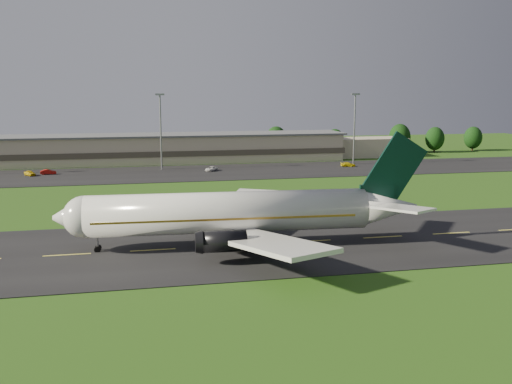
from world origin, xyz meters
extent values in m
plane|color=#224110|center=(0.00, 0.00, 0.00)|extent=(360.00, 360.00, 0.00)
cube|color=black|center=(0.00, 0.00, 0.05)|extent=(220.00, 30.00, 0.10)
cube|color=black|center=(0.00, 72.00, 0.05)|extent=(260.00, 30.00, 0.10)
cylinder|color=silver|center=(10.30, 0.00, 4.80)|extent=(38.25, 7.73, 5.60)
sphere|color=silver|center=(-8.67, 1.07, 4.80)|extent=(5.60, 5.60, 5.60)
cone|color=silver|center=(-10.66, 1.18, 4.80)|extent=(4.30, 5.59, 5.38)
cone|color=silver|center=(32.77, -1.27, 4.80)|extent=(9.29, 5.99, 5.49)
cube|color=brown|center=(9.80, 0.03, 4.45)|extent=(35.26, 7.60, 0.28)
cube|color=black|center=(-9.27, 1.10, 5.35)|extent=(2.17, 3.11, 0.65)
cube|color=silver|center=(13.18, -11.18, 3.30)|extent=(13.28, 20.22, 2.20)
cube|color=silver|center=(14.42, 10.79, 3.30)|extent=(14.91, 20.08, 2.20)
cube|color=silver|center=(32.49, -6.26, 5.70)|extent=(7.19, 9.40, 0.91)
cube|color=silver|center=(33.05, 3.73, 5.70)|extent=(7.83, 9.34, 0.91)
cube|color=black|center=(31.27, -1.18, 6.60)|extent=(5.02, 0.83, 3.00)
cube|color=black|center=(33.77, -1.32, 10.30)|extent=(9.44, 0.98, 10.55)
cylinder|color=black|center=(8.36, -7.90, 2.90)|extent=(5.74, 3.01, 2.70)
cylinder|color=black|center=(9.26, 8.07, 2.90)|extent=(5.74, 3.01, 2.70)
cube|color=tan|center=(0.00, 96.00, 4.00)|extent=(120.00, 15.00, 8.00)
cube|color=#4C4438|center=(0.00, 96.00, 3.20)|extent=(121.00, 15.40, 1.60)
cube|color=#595B60|center=(0.00, 96.00, 8.15)|extent=(122.00, 16.00, 0.50)
cube|color=tan|center=(70.00, 98.00, 3.00)|extent=(28.00, 11.00, 6.00)
cylinder|color=gray|center=(5.00, 80.00, 10.00)|extent=(0.44, 0.44, 20.00)
cube|color=gray|center=(5.00, 80.00, 20.10)|extent=(2.40, 1.20, 0.50)
cylinder|color=gray|center=(60.00, 80.00, 10.00)|extent=(0.44, 0.44, 20.00)
cube|color=gray|center=(60.00, 80.00, 20.10)|extent=(2.40, 1.20, 0.50)
cylinder|color=black|center=(-33.25, 105.73, 1.14)|extent=(0.56, 0.56, 2.27)
ellipsoid|color=black|center=(-33.25, 105.73, 3.92)|extent=(5.31, 5.31, 6.63)
cylinder|color=black|center=(43.36, 106.11, 1.51)|extent=(0.56, 0.56, 3.02)
ellipsoid|color=black|center=(43.36, 106.11, 5.21)|extent=(7.05, 7.05, 8.82)
cylinder|color=black|center=(63.96, 107.03, 1.32)|extent=(0.56, 0.56, 2.65)
ellipsoid|color=black|center=(63.96, 107.03, 4.56)|extent=(6.17, 6.17, 7.72)
cylinder|color=black|center=(86.93, 105.90, 1.56)|extent=(0.56, 0.56, 3.12)
ellipsoid|color=black|center=(86.93, 105.90, 5.37)|extent=(7.27, 7.27, 9.09)
cylinder|color=black|center=(99.56, 104.83, 1.38)|extent=(0.56, 0.56, 2.76)
ellipsoid|color=black|center=(99.56, 104.83, 4.75)|extent=(6.43, 6.43, 8.04)
cylinder|color=black|center=(115.63, 107.04, 1.34)|extent=(0.56, 0.56, 2.69)
ellipsoid|color=black|center=(115.63, 107.04, 4.63)|extent=(6.27, 6.27, 7.84)
imported|color=gold|center=(-27.90, 74.85, 0.75)|extent=(3.47, 4.01, 1.30)
imported|color=#A30F0A|center=(-23.70, 76.22, 0.73)|extent=(3.92, 1.57, 1.27)
imported|color=silver|center=(17.64, 73.92, 0.68)|extent=(4.08, 4.50, 1.16)
imported|color=yellow|center=(56.40, 74.79, 0.70)|extent=(4.27, 2.07, 1.20)
camera|label=1|loc=(-1.79, -74.90, 21.13)|focal=40.00mm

